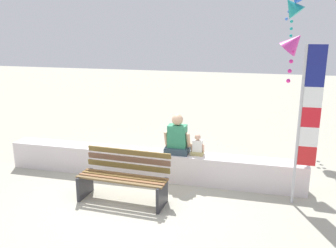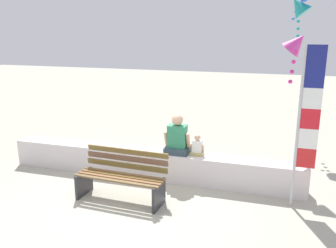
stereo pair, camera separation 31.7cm
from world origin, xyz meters
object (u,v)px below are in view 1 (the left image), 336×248
Objects in this scene: flag_banner at (306,116)px; kite_teal at (292,7)px; kite_magenta at (294,43)px; person_child at (197,147)px; person_adult at (177,138)px; park_bench at (124,178)px.

kite_teal is (-0.13, 3.68, 1.93)m from flag_banner.
kite_magenta is (-0.18, 1.55, 1.12)m from flag_banner.
person_child is 4.58m from kite_teal.
person_adult is 0.44m from person_child.
flag_banner is at bearing -83.33° from kite_magenta.
kite_teal reaches higher than person_child.
kite_magenta is at bearing 26.18° from person_adult.
flag_banner is 1.92m from kite_magenta.
person_adult is at bearing -153.82° from kite_magenta.
person_child is 0.15× the size of flag_banner.
park_bench is at bearing -135.18° from person_child.
person_child is 0.40× the size of kite_teal.
person_adult is at bearing -124.58° from kite_teal.
park_bench is 1.54× the size of kite_teal.
park_bench is 3.31m from flag_banner.
person_adult is 2.47m from flag_banner.
person_adult is at bearing 57.37° from park_bench.
park_bench is 4.26m from kite_magenta.
person_child is (0.41, 0.00, -0.15)m from person_adult.
park_bench is 6.05m from kite_teal.
person_adult is at bearing 167.77° from flag_banner.
person_adult reaches higher than person_child.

